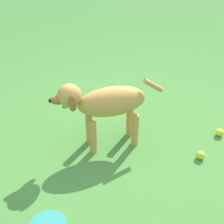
% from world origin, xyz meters
% --- Properties ---
extents(ground, '(14.00, 14.00, 0.00)m').
position_xyz_m(ground, '(0.00, 0.00, 0.00)').
color(ground, '#478438').
extents(dog, '(0.87, 0.26, 0.59)m').
position_xyz_m(dog, '(0.24, -0.11, 0.39)').
color(dog, '#C69347').
rests_on(dog, ground).
extents(tennis_ball_0, '(0.07, 0.07, 0.07)m').
position_xyz_m(tennis_ball_0, '(0.36, -0.81, 0.03)').
color(tennis_ball_0, '#C9DB3F').
rests_on(tennis_ball_0, ground).
extents(tennis_ball_1, '(0.07, 0.07, 0.07)m').
position_xyz_m(tennis_ball_1, '(-0.37, 0.33, 0.03)').
color(tennis_ball_1, '#D0D733').
rests_on(tennis_ball_1, ground).
extents(tennis_ball_2, '(0.07, 0.07, 0.07)m').
position_xyz_m(tennis_ball_2, '(-0.69, 0.15, 0.03)').
color(tennis_ball_2, '#D0E432').
rests_on(tennis_ball_2, ground).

